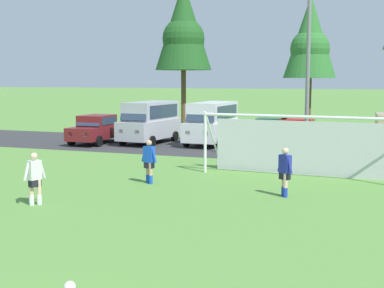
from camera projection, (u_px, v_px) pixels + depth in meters
ground_plane at (246, 181)px, 20.37m from camera, size 400.00×400.00×0.00m
parking_lot_strip at (289, 150)px, 29.07m from camera, size 52.00×8.40×0.01m
soccer_ball at (70, 287)px, 9.68m from camera, size 0.22×0.22×0.22m
soccer_goal at (296, 144)px, 21.41m from camera, size 7.51×2.32×2.57m
player_striker_near at (149, 162)px, 19.78m from camera, size 0.72×0.30×1.64m
player_midfield_center at (35, 179)px, 16.36m from camera, size 0.42×0.69×1.64m
player_defender_far at (285, 172)px, 17.55m from camera, size 0.62×0.54×1.64m
parked_car_slot_far_left at (96, 129)px, 32.14m from camera, size 2.09×4.23×1.72m
parked_car_slot_left at (150, 121)px, 32.30m from camera, size 2.48×4.94×2.52m
parked_car_slot_center_left at (212, 122)px, 31.53m from camera, size 2.33×4.87×2.52m
parked_car_slot_center at (272, 133)px, 29.91m from camera, size 2.27×4.32×1.72m
parked_car_slot_center_right at (297, 134)px, 29.40m from camera, size 2.07×4.22×1.72m
tree_left_edge at (183, 29)px, 38.31m from camera, size 4.10×4.10×10.92m
tree_mid_left at (310, 40)px, 36.01m from camera, size 3.57×3.57×9.52m
street_lamp at (312, 72)px, 23.37m from camera, size 2.00×0.32×8.15m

